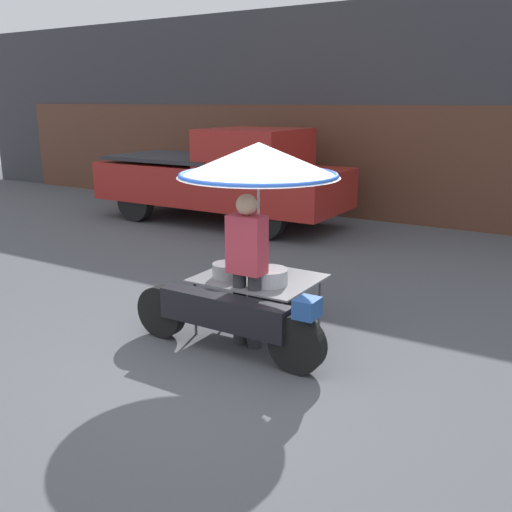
# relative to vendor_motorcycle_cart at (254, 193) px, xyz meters

# --- Properties ---
(ground_plane) EXTENTS (36.00, 36.00, 0.00)m
(ground_plane) POSITION_rel_vendor_motorcycle_cart_xyz_m (0.13, -0.83, -1.56)
(ground_plane) COLOR #4C4F54
(shopfront_building) EXTENTS (28.00, 2.06, 4.45)m
(shopfront_building) POSITION_rel_vendor_motorcycle_cart_xyz_m (0.13, 7.65, 0.65)
(shopfront_building) COLOR #38383D
(shopfront_building) RESTS_ON ground
(vendor_motorcycle_cart) EXTENTS (2.21, 1.70, 2.07)m
(vendor_motorcycle_cart) POSITION_rel_vendor_motorcycle_cart_xyz_m (0.00, 0.00, 0.00)
(vendor_motorcycle_cart) COLOR black
(vendor_motorcycle_cart) RESTS_ON ground
(vendor_person) EXTENTS (0.38, 0.22, 1.60)m
(vendor_person) POSITION_rel_vendor_motorcycle_cart_xyz_m (0.09, -0.29, -0.67)
(vendor_person) COLOR #2D2D33
(vendor_person) RESTS_ON ground
(pickup_truck) EXTENTS (5.33, 1.98, 1.96)m
(pickup_truck) POSITION_rel_vendor_motorcycle_cart_xyz_m (-3.65, 4.75, -0.60)
(pickup_truck) COLOR black
(pickup_truck) RESTS_ON ground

